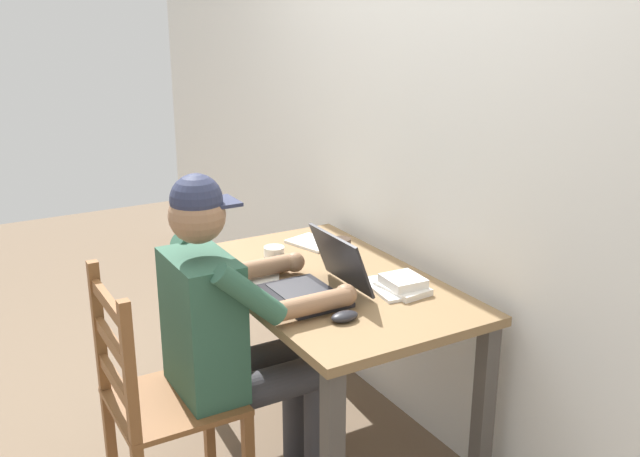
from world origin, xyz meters
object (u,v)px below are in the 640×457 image
at_px(seated_person, 232,325).
at_px(coffee_mug_white, 275,259).
at_px(book_stack_main, 403,285).
at_px(coffee_mug_dark, 341,249).
at_px(desk, 328,305).
at_px(laptop, 319,281).
at_px(landscape_photo_print, 321,240).
at_px(wooden_chair, 159,402).
at_px(computer_mouse, 344,316).

height_order(seated_person, coffee_mug_white, seated_person).
distance_m(seated_person, book_stack_main, 0.65).
relative_size(coffee_mug_white, coffee_mug_dark, 0.99).
distance_m(desk, coffee_mug_white, 0.28).
distance_m(seated_person, laptop, 0.35).
bearing_deg(coffee_mug_white, seated_person, -48.97).
bearing_deg(book_stack_main, coffee_mug_white, -143.66).
xyz_separation_m(seated_person, landscape_photo_print, (-0.50, 0.66, 0.06)).
distance_m(book_stack_main, landscape_photo_print, 0.67).
bearing_deg(wooden_chair, computer_mouse, 64.15).
xyz_separation_m(desk, book_stack_main, (0.24, 0.18, 0.13)).
height_order(wooden_chair, computer_mouse, wooden_chair).
bearing_deg(desk, wooden_chair, -83.82).
distance_m(seated_person, coffee_mug_white, 0.42).
height_order(wooden_chair, coffee_mug_white, wooden_chair).
bearing_deg(desk, landscape_photo_print, 153.05).
height_order(seated_person, landscape_photo_print, seated_person).
xyz_separation_m(seated_person, computer_mouse, (0.28, 0.29, 0.08)).
distance_m(desk, laptop, 0.22).
distance_m(wooden_chair, coffee_mug_white, 0.72).
bearing_deg(landscape_photo_print, computer_mouse, -35.76).
bearing_deg(coffee_mug_dark, computer_mouse, -30.52).
bearing_deg(wooden_chair, laptop, 86.65).
height_order(desk, book_stack_main, book_stack_main).
distance_m(laptop, landscape_photo_print, 0.63).
height_order(desk, coffee_mug_white, coffee_mug_white).
relative_size(desk, wooden_chair, 1.31).
distance_m(laptop, computer_mouse, 0.25).
height_order(desk, landscape_photo_print, landscape_photo_print).
bearing_deg(book_stack_main, coffee_mug_dark, -178.17).
relative_size(coffee_mug_dark, book_stack_main, 0.60).
distance_m(wooden_chair, book_stack_main, 0.97).
height_order(coffee_mug_dark, landscape_photo_print, coffee_mug_dark).
xyz_separation_m(desk, coffee_mug_dark, (-0.17, 0.16, 0.15)).
height_order(seated_person, coffee_mug_dark, seated_person).
bearing_deg(seated_person, laptop, 83.85).
bearing_deg(wooden_chair, book_stack_main, 79.55).
xyz_separation_m(desk, laptop, (0.11, -0.11, 0.16)).
height_order(desk, coffee_mug_dark, coffee_mug_dark).
height_order(computer_mouse, landscape_photo_print, computer_mouse).
distance_m(seated_person, coffee_mug_dark, 0.66).
xyz_separation_m(wooden_chair, laptop, (0.04, 0.62, 0.34)).
bearing_deg(seated_person, book_stack_main, 74.99).
relative_size(seated_person, wooden_chair, 1.32).
bearing_deg(coffee_mug_dark, seated_person, -67.62).
height_order(desk, wooden_chair, wooden_chair).
bearing_deg(landscape_photo_print, laptop, -41.80).
xyz_separation_m(desk, wooden_chair, (0.08, -0.72, -0.17)).
xyz_separation_m(wooden_chair, computer_mouse, (0.28, 0.58, 0.30)).
distance_m(computer_mouse, coffee_mug_white, 0.54).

